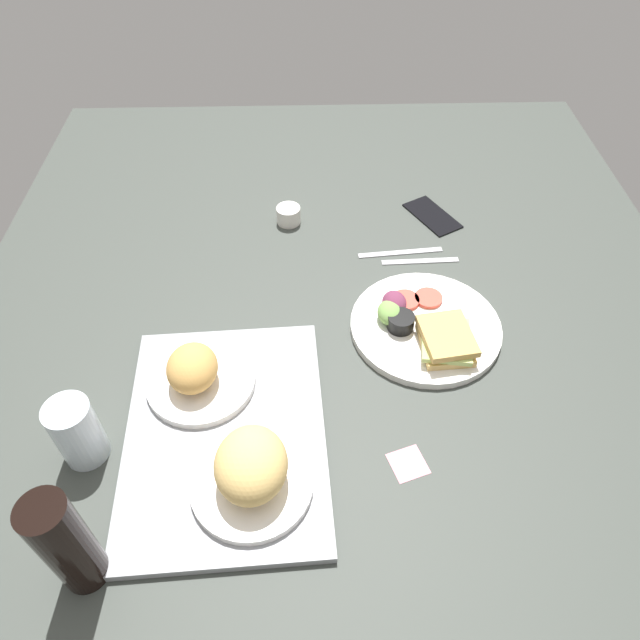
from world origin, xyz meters
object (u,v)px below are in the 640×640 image
Objects in this scene: cell_phone at (432,215)px; serving_tray at (226,433)px; bread_plate_far at (196,374)px; espresso_cup at (289,215)px; bread_plate_near at (251,470)px; plate_with_salad at (424,326)px; drinking_glass at (77,432)px; soda_bottle at (66,544)px; knife at (400,252)px; sticky_note at (408,464)px; fork at (420,261)px.

serving_tray is at bearing 114.04° from cell_phone.
serving_tray is 73.96cm from cell_phone.
bread_plate_far is 3.44× the size of espresso_cup.
bread_plate_near is 45.19cm from plate_with_salad.
bread_plate_far is (19.49, 10.67, -1.32)cm from bread_plate_near.
cell_phone is at bearing -29.57° from bread_plate_near.
soda_bottle is at bearing -166.51° from drinking_glass.
drinking_glass reaches higher than serving_tray.
knife reaches higher than sticky_note.
espresso_cup is at bearing 62.65° from cell_phone.
soda_bottle is at bearing 160.77° from espresso_cup.
plate_with_salad reaches higher than espresso_cup.
sticky_note is (-49.19, 9.15, -0.19)cm from fork.
cell_phone is (81.01, -62.14, -9.58)cm from soda_bottle.
sticky_note is (-3.61, -52.38, -6.16)cm from drinking_glass.
serving_tray is 8.04× the size of espresso_cup.
plate_with_salad is 2.04× the size of cell_phone.
plate_with_salad is 37.58cm from cell_phone.
sticky_note is at bearing 78.86° from knife.
bread_plate_far is at bearing 105.65° from cell_phone.
plate_with_salad is 29.36cm from sticky_note.
serving_tray is 8.04× the size of sticky_note.
bread_plate_far is at bearing 106.75° from plate_with_salad.
plate_with_salad is at bearing -143.30° from espresso_cup.
sticky_note is at bearing 77.45° from fork.
cell_phone is (61.70, -66.78, -5.82)cm from drinking_glass.
knife is (23.65, 1.59, -1.42)cm from plate_with_salad.
plate_with_salad is at bearing -73.25° from bread_plate_far.
plate_with_salad is 70.68cm from soda_bottle.
fork is (33.34, -44.54, -4.31)cm from bread_plate_far.
espresso_cup is at bearing 36.70° from plate_with_salad.
plate_with_salad is (32.17, -31.46, -4.21)cm from bread_plate_near.
soda_bottle is at bearing 129.08° from plate_with_salad.
bread_plate_near is (-9.73, -5.20, 5.08)cm from serving_tray.
bread_plate_near is at bearing -151.31° from bread_plate_far.
fork is 3.04× the size of sticky_note.
soda_bottle reaches higher than bread_plate_near.
soda_bottle is 3.56× the size of sticky_note.
cell_phone is 2.57× the size of sticky_note.
cell_phone is (49.45, -49.79, -4.16)cm from bread_plate_far.
bread_plate_far is 0.66× the size of plate_with_salad.
sticky_note is at bearing -114.13° from bread_plate_far.
serving_tray is 57.92cm from knife.
serving_tray is at bearing 170.18° from espresso_cup.
plate_with_salad is 20.84cm from fork.
fork is (64.90, -56.89, -9.73)cm from soda_bottle.
plate_with_salad is 5.24× the size of espresso_cup.
bread_plate_near is 1.53× the size of drinking_glass.
soda_bottle is at bearing 108.21° from sticky_note.
cell_phone is at bearing -110.06° from fork.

